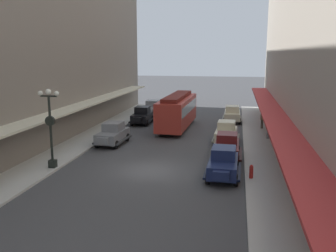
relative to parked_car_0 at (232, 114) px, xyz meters
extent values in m
plane|color=#424244|center=(-4.89, -18.57, -0.94)|extent=(200.00, 200.00, 0.00)
cube|color=#B7B5AD|center=(-12.39, -18.57, -0.87)|extent=(3.00, 60.00, 0.15)
cube|color=#B7B5AD|center=(2.61, -18.57, -0.87)|extent=(3.00, 60.00, 0.15)
cube|color=beige|center=(-12.99, -18.57, 2.06)|extent=(1.80, 54.00, 0.16)
cube|color=#BF3333|center=(3.21, -18.57, 2.06)|extent=(1.80, 54.00, 0.16)
cube|color=beige|center=(0.00, 0.03, -0.20)|extent=(1.73, 3.91, 0.80)
cube|color=beige|center=(0.00, -0.22, 0.55)|extent=(1.45, 1.71, 0.70)
cube|color=#8C9EA8|center=(0.00, -0.22, 0.55)|extent=(1.38, 1.68, 0.42)
cube|color=beige|center=(-0.02, 2.16, -0.15)|extent=(0.94, 0.37, 0.52)
cube|color=#6D6856|center=(-0.95, 0.03, -0.52)|extent=(0.27, 3.51, 0.12)
cube|color=#6D6856|center=(0.95, 0.04, -0.52)|extent=(0.27, 3.51, 0.12)
cylinder|color=black|center=(-0.82, 1.39, -0.60)|extent=(0.23, 0.68, 0.68)
cylinder|color=black|center=(0.80, 1.40, -0.60)|extent=(0.23, 0.68, 0.68)
cylinder|color=black|center=(-0.80, -1.34, -0.60)|extent=(0.23, 0.68, 0.68)
cylinder|color=black|center=(0.82, -1.33, -0.60)|extent=(0.23, 0.68, 0.68)
cube|color=black|center=(-9.58, -2.82, -0.20)|extent=(1.83, 3.96, 0.80)
cube|color=black|center=(-9.59, -2.57, 0.55)|extent=(1.50, 1.75, 0.70)
cube|color=#8C9EA8|center=(-9.59, -2.57, 0.55)|extent=(1.42, 1.71, 0.42)
cube|color=black|center=(-9.50, -4.95, -0.15)|extent=(0.95, 0.39, 0.52)
cube|color=black|center=(-8.63, -2.79, -0.52)|extent=(0.36, 3.52, 0.12)
cube|color=black|center=(-10.53, -2.85, -0.52)|extent=(0.36, 3.52, 0.12)
cylinder|color=black|center=(-8.72, -4.16, -0.60)|extent=(0.24, 0.69, 0.68)
cylinder|color=black|center=(-10.34, -4.21, -0.60)|extent=(0.24, 0.69, 0.68)
cylinder|color=black|center=(-8.82, -1.43, -0.60)|extent=(0.24, 0.69, 0.68)
cylinder|color=black|center=(-10.43, -1.48, -0.60)|extent=(0.24, 0.69, 0.68)
cube|color=#19234C|center=(-0.22, -19.04, -0.20)|extent=(1.77, 3.93, 0.80)
cube|color=#19234C|center=(-0.22, -18.79, 0.55)|extent=(1.47, 1.73, 0.70)
cube|color=#8C9EA8|center=(-0.22, -18.79, 0.55)|extent=(1.40, 1.69, 0.42)
cube|color=#19234C|center=(-0.26, -21.17, -0.15)|extent=(0.94, 0.38, 0.52)
cube|color=black|center=(0.73, -19.06, -0.52)|extent=(0.30, 3.51, 0.12)
cube|color=black|center=(-1.17, -19.03, -0.52)|extent=(0.30, 3.51, 0.12)
cylinder|color=black|center=(0.56, -20.42, -0.60)|extent=(0.23, 0.68, 0.68)
cylinder|color=black|center=(-1.06, -20.39, -0.60)|extent=(0.23, 0.68, 0.68)
cylinder|color=black|center=(0.61, -17.69, -0.60)|extent=(0.23, 0.68, 0.68)
cylinder|color=black|center=(-1.01, -17.66, -0.60)|extent=(0.23, 0.68, 0.68)
cube|color=slate|center=(-9.67, -12.28, -0.20)|extent=(1.84, 3.96, 0.80)
cube|color=slate|center=(-9.66, -12.03, 0.55)|extent=(1.50, 1.75, 0.70)
cube|color=#8C9EA8|center=(-9.66, -12.03, 0.55)|extent=(1.43, 1.71, 0.42)
cube|color=slate|center=(-9.74, -14.41, -0.15)|extent=(0.95, 0.39, 0.52)
cube|color=#393A3D|center=(-8.72, -12.31, -0.52)|extent=(0.36, 3.52, 0.12)
cube|color=#393A3D|center=(-10.62, -12.24, -0.52)|extent=(0.36, 3.52, 0.12)
cylinder|color=black|center=(-8.91, -13.67, -0.60)|extent=(0.24, 0.69, 0.68)
cylinder|color=black|center=(-10.52, -13.61, -0.60)|extent=(0.24, 0.69, 0.68)
cylinder|color=black|center=(-8.81, -10.94, -0.60)|extent=(0.24, 0.69, 0.68)
cylinder|color=black|center=(-10.43, -10.89, -0.60)|extent=(0.24, 0.69, 0.68)
cube|color=#591919|center=(-0.14, -14.91, -0.20)|extent=(1.73, 3.91, 0.80)
cube|color=#591919|center=(-0.13, -14.66, 0.55)|extent=(1.45, 1.71, 0.70)
cube|color=#8C9EA8|center=(-0.13, -14.66, 0.55)|extent=(1.38, 1.68, 0.42)
cube|color=#591919|center=(-0.15, -17.04, -0.15)|extent=(0.94, 0.37, 0.52)
cube|color=black|center=(0.81, -14.92, -0.52)|extent=(0.27, 3.51, 0.12)
cube|color=black|center=(-1.09, -14.90, -0.52)|extent=(0.27, 3.51, 0.12)
cylinder|color=black|center=(0.66, -16.28, -0.60)|extent=(0.22, 0.68, 0.68)
cylinder|color=black|center=(-0.95, -16.27, -0.60)|extent=(0.22, 0.68, 0.68)
cylinder|color=black|center=(0.68, -13.55, -0.60)|extent=(0.22, 0.68, 0.68)
cylinder|color=black|center=(-0.93, -13.54, -0.60)|extent=(0.22, 0.68, 0.68)
cube|color=beige|center=(-0.34, -9.96, -0.20)|extent=(1.83, 3.95, 0.80)
cube|color=beige|center=(-0.33, -9.71, 0.55)|extent=(1.50, 1.75, 0.70)
cube|color=#8C9EA8|center=(-0.33, -9.71, 0.55)|extent=(1.42, 1.71, 0.42)
cube|color=beige|center=(-0.41, -12.09, -0.15)|extent=(0.95, 0.39, 0.52)
cube|color=#6D6856|center=(0.61, -10.00, -0.52)|extent=(0.36, 3.52, 0.12)
cube|color=#6D6856|center=(-1.29, -9.93, -0.52)|extent=(0.36, 3.52, 0.12)
cylinder|color=black|center=(0.42, -11.35, -0.60)|extent=(0.24, 0.69, 0.68)
cylinder|color=black|center=(-1.20, -11.30, -0.60)|extent=(0.24, 0.69, 0.68)
cylinder|color=black|center=(0.51, -8.63, -0.60)|extent=(0.24, 0.69, 0.68)
cylinder|color=black|center=(-1.10, -8.57, -0.60)|extent=(0.24, 0.69, 0.68)
cube|color=slate|center=(-9.67, 2.63, -0.20)|extent=(1.82, 3.95, 0.80)
cube|color=slate|center=(-9.67, 2.88, 0.55)|extent=(1.49, 1.74, 0.70)
cube|color=#8C9EA8|center=(-9.67, 2.88, 0.55)|extent=(1.42, 1.71, 0.42)
cube|color=slate|center=(-9.74, 0.50, -0.15)|extent=(0.95, 0.39, 0.52)
cube|color=#393A3D|center=(-8.72, 2.60, -0.52)|extent=(0.35, 3.52, 0.12)
cube|color=#393A3D|center=(-10.62, 2.66, -0.52)|extent=(0.35, 3.52, 0.12)
cylinder|color=black|center=(-8.91, 1.24, -0.60)|extent=(0.24, 0.69, 0.68)
cylinder|color=black|center=(-10.52, 1.29, -0.60)|extent=(0.24, 0.69, 0.68)
cylinder|color=black|center=(-8.83, 3.97, -0.60)|extent=(0.24, 0.69, 0.68)
cylinder|color=black|center=(-10.44, 4.02, -0.60)|extent=(0.24, 0.69, 0.68)
cube|color=#A52D23|center=(-5.41, -4.74, 0.81)|extent=(2.76, 9.66, 2.70)
cube|color=#5B1913|center=(-5.41, -4.74, 2.34)|extent=(1.73, 8.68, 0.36)
cube|color=#8C9EA8|center=(-5.41, -4.74, 1.28)|extent=(2.76, 8.90, 0.95)
cube|color=black|center=(-5.33, -1.86, -0.74)|extent=(2.03, 1.25, 0.40)
cube|color=black|center=(-5.49, -7.62, -0.74)|extent=(2.03, 1.25, 0.40)
cube|color=black|center=(-11.29, -19.53, -0.54)|extent=(0.44, 0.44, 0.50)
cylinder|color=black|center=(-11.29, -19.53, 1.81)|extent=(0.16, 0.16, 4.20)
cube|color=black|center=(-11.29, -19.53, 3.91)|extent=(1.10, 0.10, 0.10)
sphere|color=white|center=(-11.84, -19.53, 4.09)|extent=(0.32, 0.32, 0.32)
sphere|color=white|center=(-10.74, -19.53, 4.09)|extent=(0.32, 0.32, 0.32)
sphere|color=white|center=(-11.29, -19.53, 4.19)|extent=(0.36, 0.36, 0.36)
cylinder|color=black|center=(-11.29, -19.53, 2.31)|extent=(0.64, 0.18, 0.64)
cylinder|color=silver|center=(-11.29, -19.43, 2.31)|extent=(0.56, 0.02, 0.56)
cylinder|color=#B21E19|center=(1.46, -19.30, -0.44)|extent=(0.24, 0.24, 0.70)
sphere|color=#B21E19|center=(1.46, -19.30, -0.07)|extent=(0.20, 0.20, 0.20)
cylinder|color=slate|center=(3.25, -8.29, -0.37)|extent=(0.24, 0.24, 0.85)
cube|color=maroon|center=(3.25, -8.29, 0.34)|extent=(0.36, 0.22, 0.56)
sphere|color=beige|center=(3.25, -8.29, 0.74)|extent=(0.22, 0.22, 0.22)
cylinder|color=black|center=(3.25, -8.29, 0.86)|extent=(0.28, 0.28, 0.04)
cylinder|color=#4C4238|center=(2.99, -3.77, -0.37)|extent=(0.24, 0.24, 0.85)
cube|color=#8C6647|center=(2.99, -3.77, 0.34)|extent=(0.36, 0.22, 0.56)
sphere|color=tan|center=(2.99, -3.77, 0.74)|extent=(0.22, 0.22, 0.22)
cylinder|color=black|center=(2.99, -3.77, 0.86)|extent=(0.28, 0.28, 0.04)
camera|label=1|loc=(0.47, -41.12, 6.59)|focal=39.64mm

